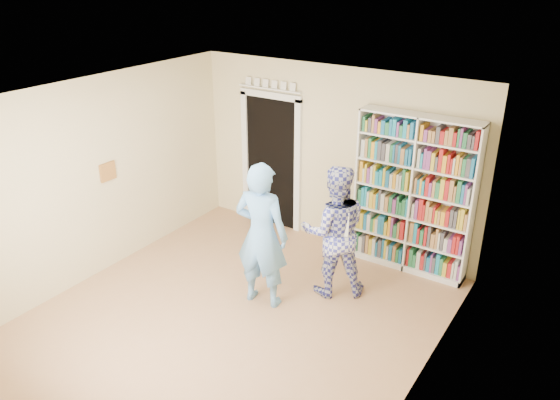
# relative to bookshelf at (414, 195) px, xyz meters

# --- Properties ---
(floor) EXTENTS (5.00, 5.00, 0.00)m
(floor) POSITION_rel_bookshelf_xyz_m (-1.31, -2.34, -1.12)
(floor) COLOR #AC7A53
(floor) RESTS_ON ground
(ceiling) EXTENTS (5.00, 5.00, 0.00)m
(ceiling) POSITION_rel_bookshelf_xyz_m (-1.31, -2.34, 1.58)
(ceiling) COLOR white
(ceiling) RESTS_ON wall_back
(wall_back) EXTENTS (4.50, 0.00, 4.50)m
(wall_back) POSITION_rel_bookshelf_xyz_m (-1.31, 0.16, 0.23)
(wall_back) COLOR beige
(wall_back) RESTS_ON floor
(wall_left) EXTENTS (0.00, 5.00, 5.00)m
(wall_left) POSITION_rel_bookshelf_xyz_m (-3.56, -2.34, 0.23)
(wall_left) COLOR beige
(wall_left) RESTS_ON floor
(wall_right) EXTENTS (0.00, 5.00, 5.00)m
(wall_right) POSITION_rel_bookshelf_xyz_m (0.94, -2.34, 0.23)
(wall_right) COLOR beige
(wall_right) RESTS_ON floor
(bookshelf) EXTENTS (1.62, 0.30, 2.23)m
(bookshelf) POSITION_rel_bookshelf_xyz_m (0.00, 0.00, 0.00)
(bookshelf) COLOR white
(bookshelf) RESTS_ON floor
(doorway) EXTENTS (1.10, 0.08, 2.43)m
(doorway) POSITION_rel_bookshelf_xyz_m (-2.41, 0.13, 0.05)
(doorway) COLOR black
(doorway) RESTS_ON floor
(wall_art) EXTENTS (0.03, 0.25, 0.25)m
(wall_art) POSITION_rel_bookshelf_xyz_m (-3.54, -2.14, 0.28)
(wall_art) COLOR brown
(wall_art) RESTS_ON wall_left
(man_blue) EXTENTS (0.75, 0.55, 1.89)m
(man_blue) POSITION_rel_bookshelf_xyz_m (-1.24, -1.82, -0.18)
(man_blue) COLOR #66A4E3
(man_blue) RESTS_ON floor
(man_plaid) EXTENTS (1.09, 1.04, 1.76)m
(man_plaid) POSITION_rel_bookshelf_xyz_m (-0.60, -1.13, -0.24)
(man_plaid) COLOR #303494
(man_plaid) RESTS_ON floor
(paper_sheet) EXTENTS (0.22, 0.09, 0.32)m
(paper_sheet) POSITION_rel_bookshelf_xyz_m (-0.45, -1.29, -0.04)
(paper_sheet) COLOR white
(paper_sheet) RESTS_ON man_plaid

